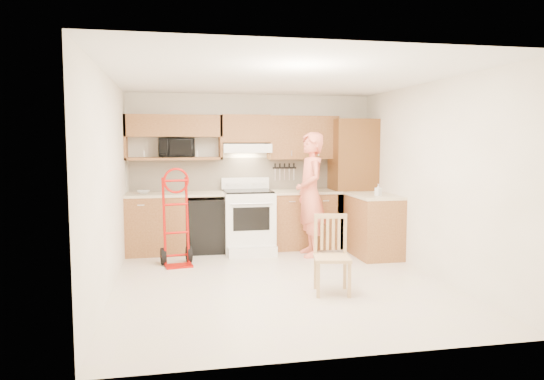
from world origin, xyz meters
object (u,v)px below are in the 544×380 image
object	(u,v)px
microwave	(176,148)
range	(249,216)
person	(310,194)
hand_truck	(177,222)
dining_chair	(332,255)

from	to	relation	value
microwave	range	xyz separation A→B (m)	(1.10, -0.29, -1.07)
person	hand_truck	size ratio (longest dim) A/B	1.52
microwave	person	size ratio (longest dim) A/B	0.29
microwave	range	world-z (taller)	microwave
hand_truck	dining_chair	world-z (taller)	hand_truck
microwave	person	world-z (taller)	person
range	person	bearing A→B (deg)	-26.91
microwave	hand_truck	distance (m)	1.41
microwave	person	xyz separation A→B (m)	(1.98, -0.74, -0.70)
dining_chair	hand_truck	bearing A→B (deg)	146.80
hand_truck	range	bearing A→B (deg)	22.30
hand_truck	dining_chair	size ratio (longest dim) A/B	1.38
range	dining_chair	world-z (taller)	range
hand_truck	microwave	bearing A→B (deg)	79.85
hand_truck	person	bearing A→B (deg)	-2.32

